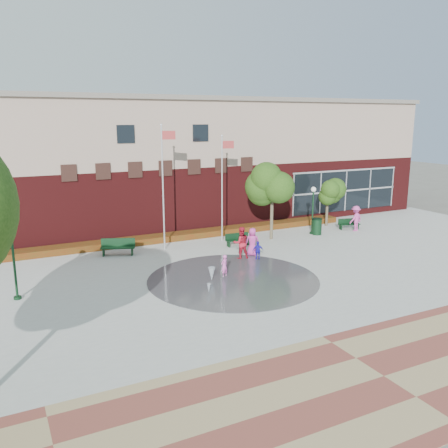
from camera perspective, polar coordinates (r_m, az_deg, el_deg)
name	(u,v)px	position (r m, az deg, el deg)	size (l,w,h in m)	color
ground	(265,300)	(20.98, 4.95, -9.10)	(120.00, 120.00, 0.00)	#666056
plaza_concrete	(224,274)	(24.26, 0.00, -5.99)	(46.00, 18.00, 0.01)	#A8A8A0
paver_band	(384,377)	(16.03, 18.68, -16.99)	(46.00, 6.00, 0.01)	brown
splash_pad	(233,279)	(23.42, 1.10, -6.69)	(8.40, 8.40, 0.01)	#383A3D
library_building	(142,161)	(35.70, -9.79, 7.46)	(44.40, 10.40, 9.20)	#491011
flower_bed	(172,240)	(30.97, -6.29, -1.94)	(26.00, 1.20, 0.40)	maroon
flagpole_left	(163,181)	(28.05, -7.29, 5.14)	(0.85, 0.27, 7.44)	white
flagpole_right	(223,183)	(29.84, -0.16, 4.98)	(0.82, 0.22, 6.77)	white
lamp_left	(13,254)	(22.21, -24.03, -3.28)	(0.35, 0.35, 3.35)	black
lamp_right	(313,205)	(32.52, 10.65, 2.27)	(0.34, 0.34, 3.26)	black
bench_left	(118,250)	(27.98, -12.64, -3.09)	(2.01, 1.23, 0.98)	black
bench_mid	(238,242)	(29.36, 1.69, -2.17)	(1.60, 0.51, 0.79)	black
bench_right	(349,226)	(34.82, 14.80, -0.24)	(1.59, 0.80, 0.77)	black
trash_can	(317,226)	(32.70, 11.11, -0.29)	(0.69, 0.69, 1.13)	black
tree_mid	(272,184)	(30.46, 5.84, 4.78)	(2.95, 2.95, 4.98)	#483E2E
tree_small_right	(328,191)	(35.15, 12.39, 3.88)	(2.07, 2.07, 3.54)	#483E2E
water_jet_a	(212,281)	(23.18, -1.48, -6.91)	(0.35, 0.35, 0.68)	white
water_jet_b	(209,293)	(21.70, -1.83, -8.30)	(0.19, 0.19, 0.42)	white
child_splash	(224,266)	(23.66, 0.03, -5.05)	(0.41, 0.27, 1.13)	#E25BB9
adult_red	(241,243)	(26.55, 2.05, -2.29)	(0.89, 0.70, 1.84)	#B6192D
adult_pink	(252,242)	(27.21, 3.44, -2.16)	(0.80, 0.52, 1.63)	#C03591
child_blue	(258,251)	(26.46, 4.10, -3.23)	(0.63, 0.26, 1.08)	#241ABA
person_bench	(356,219)	(34.34, 15.55, 0.64)	(1.16, 0.66, 1.79)	#C54295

